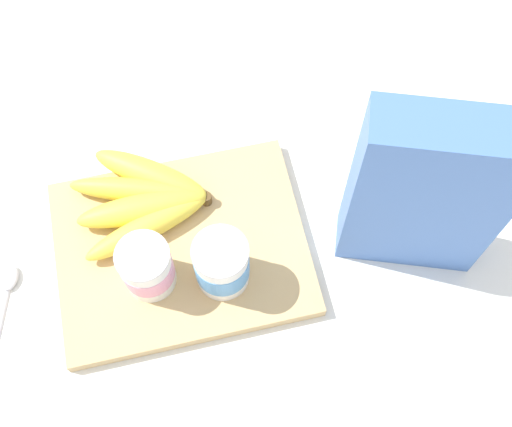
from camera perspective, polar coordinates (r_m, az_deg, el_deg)
ground_plane at (r=0.89m, az=-6.42°, el=-3.26°), size 2.40×2.40×0.00m
cutting_board at (r=0.88m, az=-6.49°, el=-3.01°), size 0.33×0.26×0.02m
cereal_box at (r=0.78m, az=14.58°, el=1.58°), size 0.19×0.12×0.29m
yogurt_cup_front at (r=0.81m, az=-3.00°, el=-4.41°), size 0.07×0.07×0.09m
yogurt_cup_back at (r=0.82m, az=-9.45°, el=-4.66°), size 0.07×0.07×0.08m
banana_bunch at (r=0.88m, az=-9.66°, el=1.24°), size 0.19×0.18×0.04m
spoon at (r=0.91m, az=-20.98°, el=-6.86°), size 0.05×0.13×0.01m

